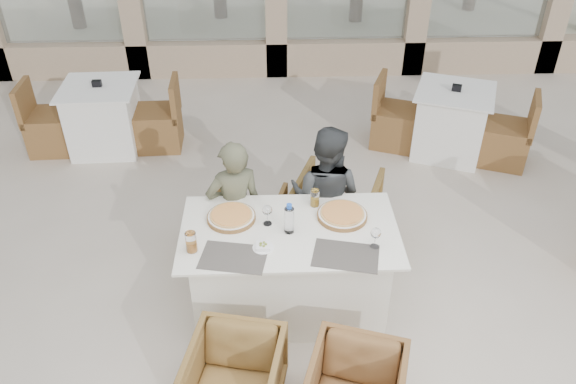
{
  "coord_description": "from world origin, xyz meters",
  "views": [
    {
      "loc": [
        -0.12,
        -3.12,
        3.34
      ],
      "look_at": [
        0.01,
        0.39,
        0.9
      ],
      "focal_mm": 35.0,
      "sensor_mm": 36.0,
      "label": 1
    }
  ],
  "objects_px": {
    "pizza_left": "(231,217)",
    "armchair_far_right": "(337,209)",
    "diner_right": "(325,197)",
    "bg_table_a": "(104,118)",
    "dining_table": "(289,269)",
    "beer_glass_left": "(191,242)",
    "wine_glass_corner": "(375,237)",
    "beer_glass_right": "(315,198)",
    "diner_left": "(235,210)",
    "olive_dish": "(263,246)",
    "bg_table_b": "(450,122)",
    "armchair_near_left": "(236,377)",
    "armchair_far_left": "(247,221)",
    "wine_glass_centre": "(267,214)",
    "pizza_right": "(342,215)",
    "water_bottle": "(289,218)"
  },
  "relations": [
    {
      "from": "dining_table",
      "to": "olive_dish",
      "type": "height_order",
      "value": "olive_dish"
    },
    {
      "from": "pizza_left",
      "to": "water_bottle",
      "type": "relative_size",
      "value": 1.5
    },
    {
      "from": "water_bottle",
      "to": "beer_glass_right",
      "type": "xyz_separation_m",
      "value": [
        0.21,
        0.32,
        -0.05
      ]
    },
    {
      "from": "beer_glass_right",
      "to": "diner_left",
      "type": "bearing_deg",
      "value": 166.72
    },
    {
      "from": "beer_glass_left",
      "to": "wine_glass_corner",
      "type": "bearing_deg",
      "value": -0.39
    },
    {
      "from": "olive_dish",
      "to": "bg_table_a",
      "type": "bearing_deg",
      "value": 123.17
    },
    {
      "from": "beer_glass_right",
      "to": "diner_right",
      "type": "bearing_deg",
      "value": 68.39
    },
    {
      "from": "beer_glass_left",
      "to": "bg_table_a",
      "type": "bearing_deg",
      "value": 115.42
    },
    {
      "from": "dining_table",
      "to": "bg_table_a",
      "type": "bearing_deg",
      "value": 127.85
    },
    {
      "from": "olive_dish",
      "to": "armchair_near_left",
      "type": "xyz_separation_m",
      "value": [
        -0.19,
        -0.7,
        -0.52
      ]
    },
    {
      "from": "wine_glass_centre",
      "to": "diner_left",
      "type": "distance_m",
      "value": 0.51
    },
    {
      "from": "pizza_left",
      "to": "armchair_far_right",
      "type": "relative_size",
      "value": 0.51
    },
    {
      "from": "diner_left",
      "to": "armchair_near_left",
      "type": "bearing_deg",
      "value": 75.21
    },
    {
      "from": "pizza_right",
      "to": "armchair_near_left",
      "type": "height_order",
      "value": "pizza_right"
    },
    {
      "from": "wine_glass_corner",
      "to": "armchair_far_right",
      "type": "distance_m",
      "value": 1.18
    },
    {
      "from": "dining_table",
      "to": "armchair_far_left",
      "type": "xyz_separation_m",
      "value": [
        -0.35,
        0.74,
        -0.1
      ]
    },
    {
      "from": "beer_glass_right",
      "to": "diner_right",
      "type": "xyz_separation_m",
      "value": [
        0.11,
        0.29,
        -0.19
      ]
    },
    {
      "from": "bg_table_a",
      "to": "bg_table_b",
      "type": "distance_m",
      "value": 3.93
    },
    {
      "from": "pizza_right",
      "to": "armchair_far_left",
      "type": "relative_size",
      "value": 0.6
    },
    {
      "from": "dining_table",
      "to": "armchair_far_right",
      "type": "distance_m",
      "value": 0.96
    },
    {
      "from": "pizza_right",
      "to": "bg_table_b",
      "type": "distance_m",
      "value": 2.7
    },
    {
      "from": "armchair_far_right",
      "to": "bg_table_b",
      "type": "distance_m",
      "value": 2.09
    },
    {
      "from": "pizza_left",
      "to": "bg_table_a",
      "type": "relative_size",
      "value": 0.22
    },
    {
      "from": "pizza_left",
      "to": "diner_left",
      "type": "relative_size",
      "value": 0.29
    },
    {
      "from": "pizza_right",
      "to": "wine_glass_corner",
      "type": "height_order",
      "value": "wine_glass_corner"
    },
    {
      "from": "diner_right",
      "to": "bg_table_a",
      "type": "xyz_separation_m",
      "value": [
        -2.34,
        2.01,
        -0.26
      ]
    },
    {
      "from": "pizza_left",
      "to": "bg_table_a",
      "type": "bearing_deg",
      "value": 122.93
    },
    {
      "from": "bg_table_a",
      "to": "wine_glass_corner",
      "type": "bearing_deg",
      "value": -49.11
    },
    {
      "from": "wine_glass_centre",
      "to": "armchair_far_right",
      "type": "bearing_deg",
      "value": 50.82
    },
    {
      "from": "pizza_left",
      "to": "wine_glass_corner",
      "type": "bearing_deg",
      "value": -19.33
    },
    {
      "from": "armchair_far_right",
      "to": "diner_right",
      "type": "bearing_deg",
      "value": 81.46
    },
    {
      "from": "wine_glass_centre",
      "to": "beer_glass_right",
      "type": "height_order",
      "value": "wine_glass_centre"
    },
    {
      "from": "olive_dish",
      "to": "armchair_near_left",
      "type": "relative_size",
      "value": 0.18
    },
    {
      "from": "diner_right",
      "to": "olive_dish",
      "type": "bearing_deg",
      "value": 79.93
    },
    {
      "from": "armchair_far_left",
      "to": "bg_table_b",
      "type": "xyz_separation_m",
      "value": [
        2.25,
        1.6,
        0.1
      ]
    },
    {
      "from": "olive_dish",
      "to": "bg_table_b",
      "type": "xyz_separation_m",
      "value": [
        2.09,
        2.54,
        -0.41
      ]
    },
    {
      "from": "olive_dish",
      "to": "diner_left",
      "type": "relative_size",
      "value": 0.09
    },
    {
      "from": "wine_glass_centre",
      "to": "armchair_near_left",
      "type": "xyz_separation_m",
      "value": [
        -0.22,
        -0.98,
        -0.59
      ]
    },
    {
      "from": "pizza_right",
      "to": "water_bottle",
      "type": "bearing_deg",
      "value": -158.76
    },
    {
      "from": "olive_dish",
      "to": "pizza_left",
      "type": "bearing_deg",
      "value": 124.81
    },
    {
      "from": "armchair_far_right",
      "to": "beer_glass_right",
      "type": "bearing_deg",
      "value": 85.27
    },
    {
      "from": "diner_left",
      "to": "pizza_left",
      "type": "bearing_deg",
      "value": 71.99
    },
    {
      "from": "dining_table",
      "to": "pizza_left",
      "type": "distance_m",
      "value": 0.61
    },
    {
      "from": "beer_glass_left",
      "to": "armchair_near_left",
      "type": "bearing_deg",
      "value": -66.3
    },
    {
      "from": "beer_glass_left",
      "to": "diner_left",
      "type": "relative_size",
      "value": 0.12
    },
    {
      "from": "diner_left",
      "to": "bg_table_b",
      "type": "distance_m",
      "value": 3.01
    },
    {
      "from": "beer_glass_left",
      "to": "armchair_far_right",
      "type": "bearing_deg",
      "value": 42.23
    },
    {
      "from": "beer_glass_right",
      "to": "diner_left",
      "type": "distance_m",
      "value": 0.68
    },
    {
      "from": "armchair_far_right",
      "to": "armchair_near_left",
      "type": "height_order",
      "value": "armchair_far_right"
    },
    {
      "from": "beer_glass_right",
      "to": "diner_right",
      "type": "height_order",
      "value": "diner_right"
    }
  ]
}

